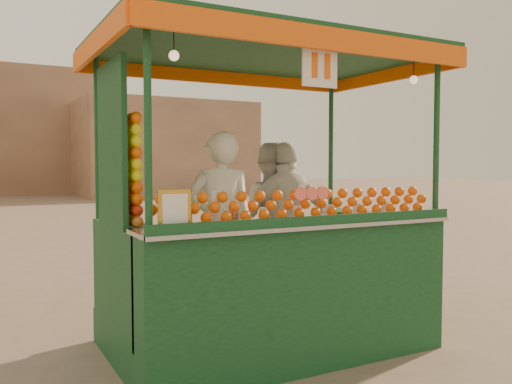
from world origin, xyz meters
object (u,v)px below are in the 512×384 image
juice_cart (265,251)px  vendor_middle (269,219)px  vendor_right (287,220)px  vendor_left (220,224)px

juice_cart → vendor_middle: size_ratio=1.92×
vendor_middle → vendor_right: bearing=151.9°
vendor_middle → juice_cart: bearing=93.5°
juice_cart → vendor_right: juice_cart is taller
vendor_left → vendor_middle: vendor_left is taller
juice_cart → vendor_left: 0.46m
vendor_right → vendor_left: bearing=19.1°
vendor_left → vendor_right: (0.84, 0.23, -0.03)m
juice_cart → vendor_right: bearing=41.0°
vendor_middle → vendor_right: 0.22m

